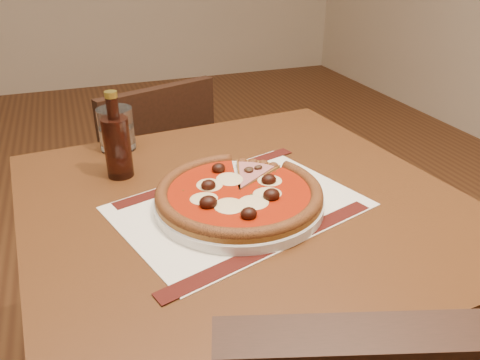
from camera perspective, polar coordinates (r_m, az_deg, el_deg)
name	(u,v)px	position (r m, az deg, el deg)	size (l,w,h in m)	color
table	(243,242)	(0.95, 0.42, -7.59)	(0.87, 0.87, 0.75)	#562E14
chair_far	(150,182)	(1.60, -10.91, -0.23)	(0.49, 0.49, 0.81)	black
placemat	(239,206)	(0.87, -0.11, -3.22)	(0.43, 0.31, 0.00)	white
plate	(239,202)	(0.86, -0.11, -2.65)	(0.31, 0.31, 0.02)	white
pizza	(239,192)	(0.85, -0.12, -1.51)	(0.31, 0.31, 0.04)	olive
ham_slice	(256,172)	(0.93, 1.95, 0.95)	(0.11, 0.13, 0.02)	olive
water_glass	(116,129)	(1.12, -14.84, 6.02)	(0.08, 0.08, 0.10)	white
bottle	(117,144)	(0.98, -14.74, 4.25)	(0.05, 0.05, 0.18)	#33140C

